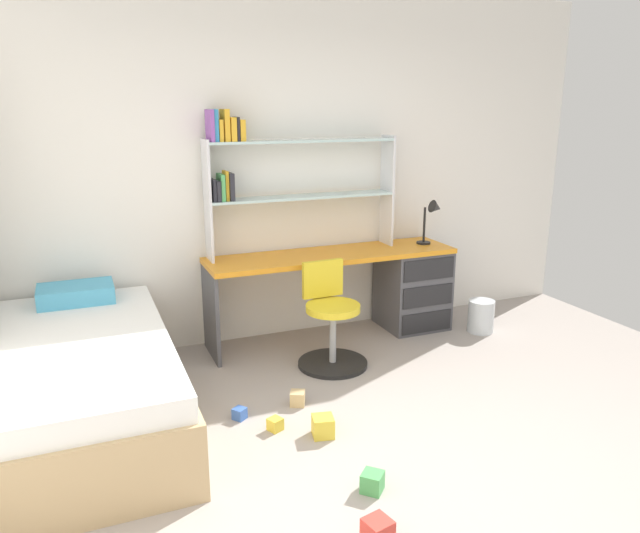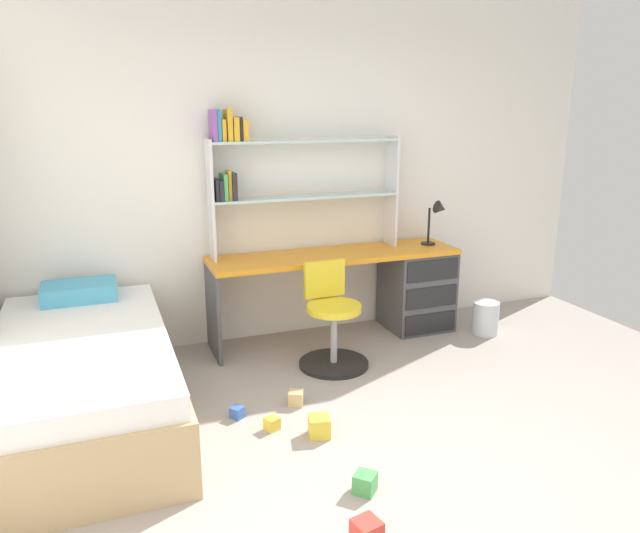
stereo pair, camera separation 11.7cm
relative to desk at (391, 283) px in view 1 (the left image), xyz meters
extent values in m
cube|color=#9E938C|center=(-0.79, -2.11, -0.42)|extent=(5.49, 5.79, 0.02)
cube|color=white|center=(-0.79, 0.31, 0.99)|extent=(5.49, 0.06, 2.80)
cube|color=orange|center=(-0.55, 0.00, 0.30)|extent=(2.05, 0.52, 0.04)
cube|color=#4C4C51|center=(0.21, 0.00, -0.07)|extent=(0.52, 0.50, 0.69)
cube|color=#4C4C51|center=(-1.56, 0.00, -0.07)|extent=(0.03, 0.47, 0.69)
cube|color=black|center=(0.21, -0.25, -0.30)|extent=(0.47, 0.01, 0.17)
cube|color=black|center=(0.21, -0.25, -0.07)|extent=(0.47, 0.01, 0.17)
cube|color=black|center=(0.21, -0.25, 0.16)|extent=(0.47, 0.01, 0.17)
cube|color=silver|center=(-1.51, 0.14, 0.78)|extent=(0.02, 0.22, 0.92)
cube|color=silver|center=(0.01, 0.14, 0.78)|extent=(0.02, 0.22, 0.92)
cube|color=silver|center=(-0.75, 0.14, 0.77)|extent=(1.51, 0.22, 0.02)
cube|color=silver|center=(-0.75, 0.14, 1.20)|extent=(1.51, 0.22, 0.02)
cube|color=#26262D|center=(-1.47, 0.14, 0.86)|extent=(0.03, 0.17, 0.16)
cube|color=#26262D|center=(-1.44, 0.14, 0.85)|extent=(0.03, 0.19, 0.15)
cube|color=#4CA559|center=(-1.41, 0.14, 0.88)|extent=(0.03, 0.17, 0.20)
cube|color=gold|center=(-1.37, 0.14, 0.89)|extent=(0.02, 0.13, 0.22)
cube|color=#26262D|center=(-1.34, 0.14, 0.88)|extent=(0.03, 0.17, 0.21)
cube|color=purple|center=(-1.47, 0.14, 1.33)|extent=(0.03, 0.20, 0.23)
cube|color=#338CBF|center=(-1.44, 0.14, 1.33)|extent=(0.03, 0.17, 0.23)
cube|color=gold|center=(-1.40, 0.14, 1.29)|extent=(0.03, 0.16, 0.16)
cube|color=gold|center=(-1.36, 0.14, 1.33)|extent=(0.04, 0.17, 0.23)
cube|color=gold|center=(-1.31, 0.14, 1.30)|extent=(0.04, 0.19, 0.17)
cube|color=#26262D|center=(-1.27, 0.14, 1.30)|extent=(0.02, 0.15, 0.18)
cube|color=gold|center=(-1.24, 0.14, 1.29)|extent=(0.04, 0.16, 0.16)
cylinder|color=black|center=(0.31, 0.01, 0.33)|extent=(0.12, 0.12, 0.02)
cylinder|color=black|center=(0.31, 0.01, 0.48)|extent=(0.02, 0.02, 0.30)
cone|color=black|center=(0.39, -0.04, 0.63)|extent=(0.12, 0.11, 0.13)
cylinder|color=black|center=(-0.77, -0.51, -0.40)|extent=(0.52, 0.52, 0.03)
cylinder|color=#A5A8AD|center=(-0.77, -0.51, -0.20)|extent=(0.05, 0.05, 0.43)
cylinder|color=yellow|center=(-0.77, -0.51, 0.04)|extent=(0.40, 0.40, 0.05)
cube|color=yellow|center=(-0.77, -0.33, 0.22)|extent=(0.32, 0.05, 0.28)
cube|color=tan|center=(-2.49, -0.75, -0.20)|extent=(1.05, 2.02, 0.42)
cube|color=white|center=(-2.49, -0.75, 0.08)|extent=(0.99, 1.96, 0.14)
cube|color=#4CA5CC|center=(-2.49, 0.01, 0.21)|extent=(0.50, 0.32, 0.12)
cylinder|color=silver|center=(0.68, -0.36, -0.27)|extent=(0.22, 0.22, 0.28)
cube|color=red|center=(-1.34, -2.32, -0.35)|extent=(0.14, 0.14, 0.11)
cube|color=tan|center=(-1.22, -0.99, -0.37)|extent=(0.12, 0.12, 0.09)
cube|color=#479E51|center=(-1.19, -1.98, -0.36)|extent=(0.14, 0.14, 0.10)
cube|color=#3860B7|center=(-1.62, -1.02, -0.38)|extent=(0.10, 0.10, 0.07)
cube|color=gold|center=(-1.22, -1.40, -0.35)|extent=(0.15, 0.15, 0.12)
cube|color=gold|center=(-1.46, -1.23, -0.37)|extent=(0.10, 0.10, 0.08)
camera|label=1|loc=(-2.44, -4.32, 1.47)|focal=33.80mm
camera|label=2|loc=(-2.33, -4.37, 1.47)|focal=33.80mm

